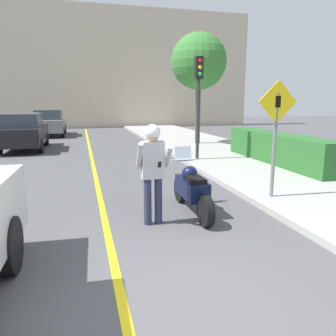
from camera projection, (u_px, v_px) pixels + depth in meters
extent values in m
plane|color=#4C4C4F|center=(181.00, 310.00, 3.56)|extent=(80.00, 80.00, 0.00)
cube|color=#9E9E99|center=(312.00, 185.00, 8.54)|extent=(4.40, 44.00, 0.13)
cube|color=yellow|center=(97.00, 183.00, 9.09)|extent=(0.12, 36.00, 0.01)
cube|color=beige|center=(90.00, 68.00, 27.19)|extent=(28.00, 1.20, 9.84)
cylinder|color=black|center=(206.00, 211.00, 5.87)|extent=(0.14, 0.58, 0.58)
cylinder|color=black|center=(181.00, 189.00, 7.33)|extent=(0.14, 0.58, 0.58)
cube|color=#0C1433|center=(192.00, 188.00, 6.56)|extent=(0.40, 1.06, 0.36)
sphere|color=#0C1433|center=(190.00, 174.00, 6.64)|extent=(0.32, 0.32, 0.32)
cube|color=black|center=(196.00, 180.00, 6.28)|extent=(0.28, 0.48, 0.10)
cylinder|color=silver|center=(184.00, 160.00, 6.96)|extent=(0.62, 0.03, 0.03)
cube|color=silver|center=(183.00, 154.00, 7.00)|extent=(0.36, 0.12, 0.31)
cylinder|color=#282D4C|center=(148.00, 202.00, 5.95)|extent=(0.14, 0.14, 0.87)
cylinder|color=#282D4C|center=(158.00, 201.00, 6.00)|extent=(0.14, 0.14, 0.87)
cube|color=#B7B7BC|center=(153.00, 160.00, 5.82)|extent=(0.40, 0.22, 0.66)
cylinder|color=#B7B7BC|center=(140.00, 156.00, 5.64)|extent=(0.09, 0.40, 0.51)
cylinder|color=#B7B7BC|center=(168.00, 157.00, 5.76)|extent=(0.09, 0.46, 0.46)
sphere|color=tan|center=(152.00, 135.00, 5.73)|extent=(0.24, 0.24, 0.24)
sphere|color=white|center=(152.00, 132.00, 5.72)|extent=(0.28, 0.28, 0.28)
cube|color=black|center=(160.00, 164.00, 5.58)|extent=(0.06, 0.05, 0.11)
cylinder|color=black|center=(8.00, 246.00, 4.26)|extent=(0.25, 0.77, 0.76)
cylinder|color=slate|center=(274.00, 146.00, 7.12)|extent=(0.08, 0.08, 2.27)
cube|color=yellow|center=(278.00, 102.00, 6.91)|extent=(0.91, 0.02, 0.91)
cube|color=black|center=(278.00, 102.00, 6.90)|extent=(0.12, 0.01, 0.24)
cylinder|color=#2D2D30|center=(198.00, 109.00, 11.70)|extent=(0.12, 0.12, 3.62)
cube|color=black|center=(199.00, 68.00, 11.40)|extent=(0.26, 0.22, 0.76)
sphere|color=red|center=(200.00, 61.00, 11.24)|extent=(0.14, 0.14, 0.14)
sphere|color=gold|center=(200.00, 67.00, 11.28)|extent=(0.14, 0.14, 0.14)
sphere|color=green|center=(200.00, 74.00, 11.33)|extent=(0.14, 0.14, 0.14)
cube|color=#286028|center=(278.00, 148.00, 11.29)|extent=(0.90, 5.55, 1.01)
cylinder|color=brown|center=(198.00, 113.00, 16.31)|extent=(0.24, 0.24, 3.04)
sphere|color=#387A33|center=(199.00, 61.00, 15.81)|extent=(2.69, 2.69, 2.69)
cylinder|color=black|center=(11.00, 140.00, 16.23)|extent=(0.22, 0.64, 0.64)
cylinder|color=black|center=(46.00, 139.00, 16.65)|extent=(0.22, 0.64, 0.64)
cylinder|color=black|center=(40.00, 146.00, 14.18)|extent=(0.22, 0.64, 0.64)
cube|color=black|center=(24.00, 135.00, 15.13)|extent=(1.80, 4.20, 0.76)
cube|color=#38424C|center=(22.00, 120.00, 14.84)|extent=(1.58, 2.18, 0.60)
cylinder|color=black|center=(39.00, 129.00, 22.35)|extent=(0.22, 0.64, 0.64)
cylinder|color=black|center=(64.00, 129.00, 22.77)|extent=(0.22, 0.64, 0.64)
cylinder|color=black|center=(34.00, 133.00, 19.89)|extent=(0.22, 0.64, 0.64)
cylinder|color=black|center=(63.00, 132.00, 20.30)|extent=(0.22, 0.64, 0.64)
cube|color=gray|center=(50.00, 125.00, 21.25)|extent=(1.80, 4.20, 0.76)
cube|color=#38424C|center=(49.00, 114.00, 20.96)|extent=(1.58, 2.18, 0.60)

